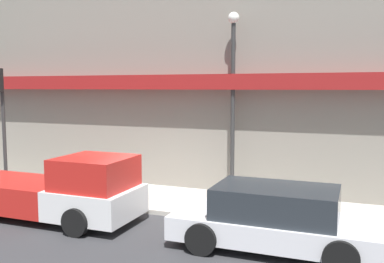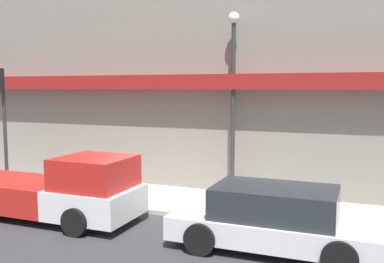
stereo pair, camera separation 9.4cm
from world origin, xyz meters
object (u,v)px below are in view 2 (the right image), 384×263
parked_car (274,219)px  traffic_light (2,108)px  pickup_truck (58,191)px  fire_hydrant (115,191)px  street_lamp (233,83)px

parked_car → traffic_light: size_ratio=1.12×
pickup_truck → fire_hydrant: size_ratio=8.64×
pickup_truck → traffic_light: size_ratio=1.30×
fire_hydrant → street_lamp: size_ratio=0.11×
pickup_truck → street_lamp: size_ratio=0.92×
parked_car → fire_hydrant: bearing=162.9°
fire_hydrant → street_lamp: bearing=32.6°
pickup_truck → fire_hydrant: bearing=71.5°
fire_hydrant → parked_car: bearing=-18.8°
parked_car → traffic_light: 10.06m
pickup_truck → parked_car: bearing=2.3°
traffic_light → street_lamp: bearing=16.0°
pickup_truck → fire_hydrant: (0.69, 1.82, -0.35)m
pickup_truck → parked_car: 6.02m
parked_car → fire_hydrant: parked_car is taller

